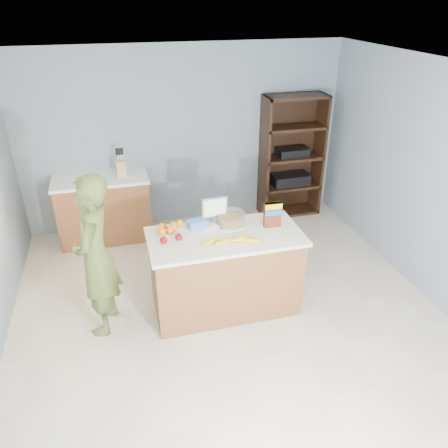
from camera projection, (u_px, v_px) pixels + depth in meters
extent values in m
cube|color=beige|center=(233.00, 324.00, 4.55)|extent=(4.50, 5.00, 0.02)
cube|color=gray|center=(185.00, 138.00, 6.09)|extent=(4.50, 0.02, 2.50)
cube|color=gray|center=(445.00, 192.00, 4.47)|extent=(0.02, 5.00, 2.50)
cube|color=white|center=(236.00, 74.00, 3.37)|extent=(4.50, 5.00, 0.02)
cube|color=brown|center=(225.00, 274.00, 4.61)|extent=(1.50, 0.70, 0.86)
cube|color=silver|center=(225.00, 237.00, 4.39)|extent=(1.56, 0.76, 0.04)
cube|color=black|center=(225.00, 302.00, 4.79)|extent=(1.46, 0.66, 0.10)
cube|color=brown|center=(105.00, 210.00, 5.95)|extent=(1.20, 0.60, 0.86)
cube|color=white|center=(100.00, 179.00, 5.74)|extent=(1.24, 0.62, 0.04)
cube|color=black|center=(287.00, 153.00, 6.59)|extent=(0.90, 0.04, 1.80)
cube|color=black|center=(264.00, 160.00, 6.34)|extent=(0.04, 0.40, 1.80)
cube|color=black|center=(318.00, 155.00, 6.53)|extent=(0.04, 0.40, 1.80)
cube|color=black|center=(288.00, 210.00, 6.85)|extent=(0.90, 0.40, 0.04)
cube|color=black|center=(289.00, 185.00, 6.65)|extent=(0.90, 0.40, 0.04)
cube|color=black|center=(292.00, 157.00, 6.44)|extent=(0.90, 0.40, 0.04)
cube|color=black|center=(294.00, 127.00, 6.22)|extent=(0.90, 0.40, 0.04)
cube|color=black|center=(296.00, 96.00, 6.02)|extent=(0.90, 0.40, 0.04)
cube|color=black|center=(290.00, 179.00, 6.60)|extent=(0.55, 0.32, 0.16)
cube|color=black|center=(292.00, 152.00, 6.40)|extent=(0.45, 0.30, 0.12)
imported|color=#4F5E29|center=(96.00, 257.00, 4.15)|extent=(0.53, 0.68, 1.66)
cube|color=tan|center=(121.00, 169.00, 5.71)|extent=(0.12, 0.10, 0.22)
cylinder|color=black|center=(117.00, 158.00, 5.63)|extent=(0.02, 0.02, 0.09)
cylinder|color=black|center=(119.00, 158.00, 5.64)|extent=(0.02, 0.02, 0.09)
cylinder|color=black|center=(120.00, 157.00, 5.64)|extent=(0.02, 0.02, 0.09)
cylinder|color=black|center=(122.00, 157.00, 5.64)|extent=(0.02, 0.02, 0.09)
cylinder|color=black|center=(123.00, 157.00, 5.65)|extent=(0.02, 0.02, 0.09)
cube|color=white|center=(213.00, 229.00, 4.49)|extent=(0.24, 0.17, 0.00)
cube|color=white|center=(232.00, 229.00, 4.49)|extent=(0.23, 0.13, 0.00)
ellipsoid|color=yellow|center=(211.00, 242.00, 4.22)|extent=(0.22, 0.16, 0.05)
ellipsoid|color=yellow|center=(223.00, 242.00, 4.21)|extent=(0.23, 0.12, 0.05)
ellipsoid|color=yellow|center=(241.00, 239.00, 4.27)|extent=(0.23, 0.09, 0.05)
ellipsoid|color=yellow|center=(249.00, 241.00, 4.24)|extent=(0.22, 0.15, 0.05)
sphere|color=#90080B|center=(166.00, 230.00, 4.40)|extent=(0.07, 0.07, 0.07)
sphere|color=#90080B|center=(179.00, 237.00, 4.27)|extent=(0.07, 0.07, 0.07)
sphere|color=#90080B|center=(164.00, 240.00, 4.22)|extent=(0.07, 0.07, 0.07)
sphere|color=orange|center=(162.00, 231.00, 4.37)|extent=(0.08, 0.08, 0.08)
sphere|color=orange|center=(162.00, 227.00, 4.46)|extent=(0.08, 0.08, 0.08)
sphere|color=orange|center=(172.00, 228.00, 4.43)|extent=(0.08, 0.08, 0.08)
sphere|color=orange|center=(173.00, 225.00, 4.49)|extent=(0.08, 0.08, 0.08)
sphere|color=orange|center=(161.00, 229.00, 4.41)|extent=(0.08, 0.08, 0.08)
sphere|color=orange|center=(171.00, 230.00, 4.40)|extent=(0.08, 0.08, 0.08)
sphere|color=orange|center=(180.00, 223.00, 4.53)|extent=(0.08, 0.08, 0.08)
cube|color=blue|center=(196.00, 224.00, 4.51)|extent=(0.20, 0.16, 0.08)
cylinder|color=#267219|center=(231.00, 220.00, 4.57)|extent=(0.27, 0.27, 0.09)
cylinder|color=white|center=(231.00, 219.00, 4.56)|extent=(0.30, 0.30, 0.13)
cylinder|color=silver|center=(215.00, 221.00, 4.64)|extent=(0.12, 0.12, 0.01)
cylinder|color=silver|center=(215.00, 218.00, 4.62)|extent=(0.02, 0.02, 0.05)
cube|color=silver|center=(215.00, 207.00, 4.56)|extent=(0.28, 0.06, 0.22)
cube|color=yellow|center=(215.00, 208.00, 4.54)|extent=(0.24, 0.02, 0.18)
cube|color=#592B14|center=(273.00, 215.00, 4.48)|extent=(0.18, 0.07, 0.27)
cube|color=yellow|center=(273.00, 206.00, 4.43)|extent=(0.18, 0.07, 0.06)
cube|color=blue|center=(273.00, 212.00, 4.47)|extent=(0.18, 0.07, 0.05)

